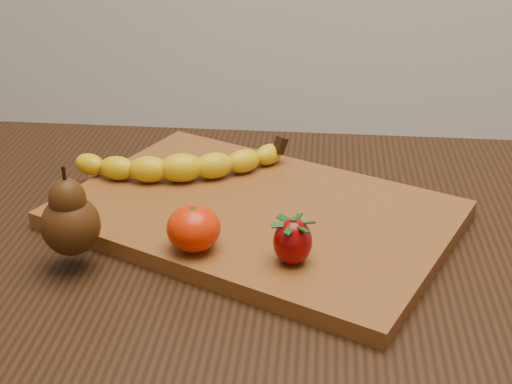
# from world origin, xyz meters

# --- Properties ---
(table) EXTENTS (1.00, 0.70, 0.76)m
(table) POSITION_xyz_m (0.00, 0.00, 0.66)
(table) COLOR black
(table) RESTS_ON ground
(cutting_board) EXTENTS (0.53, 0.46, 0.02)m
(cutting_board) POSITION_xyz_m (0.09, 0.06, 0.77)
(cutting_board) COLOR brown
(cutting_board) RESTS_ON table
(banana) EXTENTS (0.24, 0.11, 0.04)m
(banana) POSITION_xyz_m (-0.01, 0.12, 0.80)
(banana) COLOR yellow
(banana) RESTS_ON cutting_board
(pear) EXTENTS (0.07, 0.07, 0.10)m
(pear) POSITION_xyz_m (-0.09, -0.06, 0.83)
(pear) COLOR #41210A
(pear) RESTS_ON cutting_board
(mandarin) EXTENTS (0.07, 0.07, 0.05)m
(mandarin) POSITION_xyz_m (0.03, -0.05, 0.80)
(mandarin) COLOR red
(mandarin) RESTS_ON cutting_board
(strawberry) EXTENTS (0.05, 0.05, 0.05)m
(strawberry) POSITION_xyz_m (0.14, -0.06, 0.81)
(strawberry) COLOR #830305
(strawberry) RESTS_ON cutting_board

